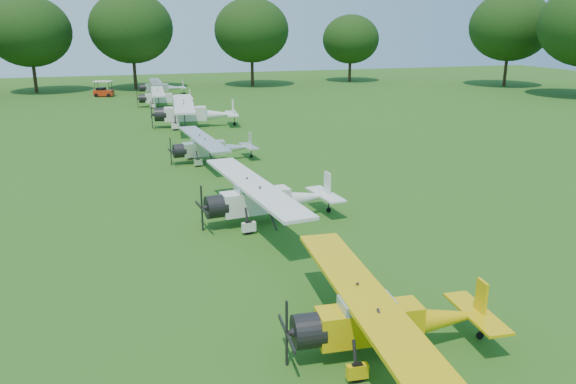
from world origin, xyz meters
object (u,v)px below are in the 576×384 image
aircraft_3 (266,196)px  aircraft_5 (192,111)px  golf_cart (103,91)px  aircraft_4 (210,146)px  aircraft_7 (160,86)px  aircraft_6 (163,96)px  aircraft_2 (385,316)px

aircraft_3 → aircraft_5: (0.24, 25.58, 0.17)m
aircraft_5 → golf_cart: 25.74m
aircraft_4 → aircraft_7: size_ratio=0.97×
aircraft_3 → aircraft_6: bearing=85.4°
aircraft_6 → aircraft_3: bearing=-85.2°
aircraft_3 → aircraft_7: bearing=84.3°
aircraft_4 → aircraft_5: size_ratio=0.76×
aircraft_3 → aircraft_4: (-0.42, 12.35, -0.16)m
aircraft_3 → aircraft_6: size_ratio=1.10×
aircraft_2 → aircraft_7: aircraft_2 is taller
aircraft_5 → aircraft_6: bearing=101.2°
aircraft_4 → aircraft_7: bearing=84.7°
aircraft_2 → aircraft_4: bearing=96.2°
aircraft_4 → aircraft_7: 37.60m
aircraft_5 → aircraft_3: bearing=-84.6°
aircraft_5 → golf_cart: bearing=112.9°
aircraft_5 → aircraft_6: aircraft_5 is taller
aircraft_2 → aircraft_6: 50.38m
aircraft_2 → aircraft_5: 36.89m
aircraft_4 → golf_cart: size_ratio=3.62×
aircraft_6 → golf_cart: bearing=122.8°
aircraft_5 → aircraft_7: 24.38m
aircraft_5 → aircraft_7: size_ratio=1.27×
aircraft_7 → aircraft_5: bearing=-87.6°
aircraft_5 → aircraft_6: (-1.23, 13.48, -0.28)m
aircraft_3 → aircraft_2: bearing=-94.5°
aircraft_7 → aircraft_4: bearing=-89.1°
aircraft_3 → aircraft_7: 49.95m
aircraft_7 → aircraft_6: bearing=-92.4°
aircraft_4 → aircraft_6: size_ratio=0.95×
aircraft_5 → golf_cart: aircraft_5 is taller
aircraft_2 → aircraft_3: aircraft_3 is taller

